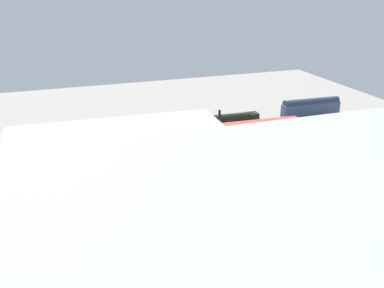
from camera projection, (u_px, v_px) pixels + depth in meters
ground_plane at (182, 169)px, 98.03m from camera, size 174.84×174.84×0.00m
rail_bed at (159, 138)px, 116.32m from camera, size 109.76×18.15×0.01m
street_asphalt at (188, 177)px, 93.88m from camera, size 109.57×13.90×0.01m
track_rails at (158, 138)px, 116.25m from camera, size 109.17×11.72×0.12m
platform_canopy_near at (191, 130)px, 110.63m from camera, size 64.64×7.89×4.29m
locomotive at (238, 119)px, 125.73m from camera, size 15.39×3.59×5.28m
passenger_coach at (311, 107)px, 132.95m from camera, size 19.79×3.69×6.06m
parked_car_0 at (276, 154)px, 104.07m from camera, size 4.17×2.06×1.53m
parked_car_1 at (251, 158)px, 101.99m from camera, size 4.29×2.06×1.71m
parked_car_2 at (222, 163)px, 99.07m from camera, size 4.55×2.04×1.70m
parked_car_3 at (193, 166)px, 97.48m from camera, size 4.23×1.91×1.71m
parked_car_4 at (162, 171)px, 94.99m from camera, size 4.65×1.81×1.81m
parked_car_5 at (130, 175)px, 93.07m from camera, size 4.51×2.03×1.69m
construction_building at (123, 194)px, 66.64m from camera, size 33.82×19.14×19.21m
construction_roof_slab at (119, 137)px, 62.98m from camera, size 34.45×19.77×0.40m
box_truck_0 at (80, 205)px, 79.08m from camera, size 8.25×2.64×3.35m
box_truck_1 at (91, 202)px, 79.89m from camera, size 9.71×2.60×3.65m
box_truck_2 at (39, 208)px, 78.29m from camera, size 8.96×2.58×3.17m
street_tree_0 at (114, 179)px, 83.07m from camera, size 4.70×4.70×6.81m
street_tree_1 at (200, 162)px, 88.31m from camera, size 5.27×5.27×8.09m
street_tree_2 at (265, 160)px, 92.40m from camera, size 4.79×4.79×6.64m
street_tree_3 at (301, 151)px, 94.87m from camera, size 4.71×4.71×7.50m
street_tree_4 at (330, 141)px, 98.33m from camera, size 5.33×5.33×8.52m
street_tree_5 at (238, 164)px, 89.97m from camera, size 4.91×4.91×6.90m
traffic_light at (93, 185)px, 81.75m from camera, size 0.50×0.36×5.98m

